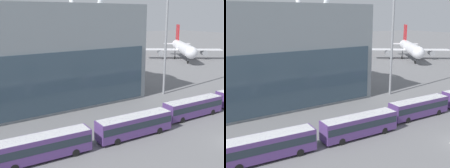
{
  "view_description": "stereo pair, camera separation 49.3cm",
  "coord_description": "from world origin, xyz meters",
  "views": [
    {
      "loc": [
        -34.8,
        -20.99,
        17.76
      ],
      "look_at": [
        -4.18,
        25.42,
        4.0
      ],
      "focal_mm": 45.0,
      "sensor_mm": 36.0,
      "label": 1
    },
    {
      "loc": [
        -34.39,
        -21.26,
        17.76
      ],
      "look_at": [
        -4.18,
        25.42,
        4.0
      ],
      "focal_mm": 45.0,
      "sensor_mm": 36.0,
      "label": 2
    }
  ],
  "objects": [
    {
      "name": "airliner_parked_remote",
      "position": [
        52.2,
        58.6,
        4.63
      ],
      "size": [
        28.04,
        29.5,
        13.54
      ],
      "rotation": [
        0.0,
        0.0,
        4.09
      ],
      "color": "white",
      "rests_on": "ground_plane"
    },
    {
      "name": "floodlight_mast",
      "position": [
        9.4,
        24.43,
        19.97
      ],
      "size": [
        2.3,
        2.3,
        31.89
      ],
      "color": "gray",
      "rests_on": "ground_plane"
    },
    {
      "name": "lane_stripe_1",
      "position": [
        10.95,
        13.38,
        0.0
      ],
      "size": [
        10.99,
        1.53,
        0.01
      ],
      "primitive_type": "cube",
      "rotation": [
        0.0,
        0.0,
        -0.12
      ],
      "color": "silver",
      "rests_on": "ground_plane"
    },
    {
      "name": "lane_stripe_2",
      "position": [
        0.83,
        12.97,
        0.0
      ],
      "size": [
        10.73,
        3.62,
        0.01
      ],
      "primitive_type": "cube",
      "rotation": [
        0.0,
        0.0,
        0.31
      ],
      "color": "silver",
      "rests_on": "ground_plane"
    },
    {
      "name": "shuttle_bus_3",
      "position": [
        3.41,
        10.62,
        1.91
      ],
      "size": [
        12.35,
        3.04,
        3.25
      ],
      "rotation": [
        0.0,
        0.0,
        -0.04
      ],
      "color": "#56387A",
      "rests_on": "ground_plane"
    },
    {
      "name": "shuttle_bus_2",
      "position": [
        -10.44,
        9.77,
        1.91
      ],
      "size": [
        12.37,
        3.17,
        3.25
      ],
      "rotation": [
        0.0,
        0.0,
        -0.05
      ],
      "color": "#56387A",
      "rests_on": "ground_plane"
    },
    {
      "name": "shuttle_bus_1",
      "position": [
        -24.3,
        10.48,
        1.91
      ],
      "size": [
        12.4,
        3.38,
        3.25
      ],
      "rotation": [
        0.0,
        0.0,
        -0.06
      ],
      "color": "#56387A",
      "rests_on": "ground_plane"
    },
    {
      "name": "airliner_at_gate_far",
      "position": [
        2.34,
        51.22,
        4.5
      ],
      "size": [
        36.44,
        36.2,
        14.78
      ],
      "rotation": [
        0.0,
        0.0,
        -1.35
      ],
      "color": "white",
      "rests_on": "ground_plane"
    }
  ]
}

